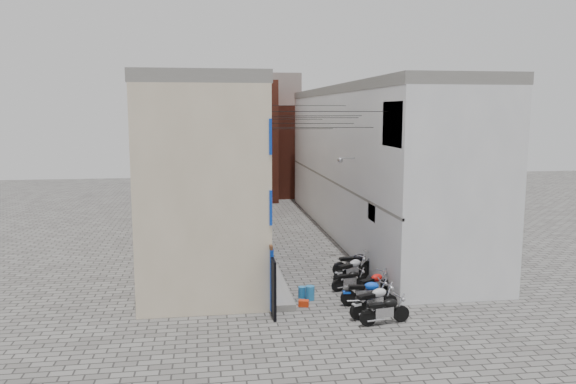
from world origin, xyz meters
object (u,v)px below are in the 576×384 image
water_jug_far (302,292)px  motorcycle_g (355,262)px  motorcycle_f (352,269)px  water_jug_near (310,293)px  person_a (261,247)px  motorcycle_d (373,283)px  red_crate (304,303)px  person_b (265,242)px  motorcycle_a (385,309)px  motorcycle_e (350,279)px  motorcycle_c (366,291)px  motorcycle_b (374,300)px

water_jug_far → motorcycle_g: bearing=43.0°
motorcycle_f → water_jug_near: (-2.25, -2.04, -0.32)m
water_jug_near → water_jug_far: size_ratio=1.22×
motorcycle_g → person_a: (-4.18, 1.71, 0.48)m
motorcycle_d → red_crate: bearing=-107.7°
person_b → motorcycle_g: bearing=-125.6°
motorcycle_a → motorcycle_d: 2.94m
person_a → person_b: bearing=-22.9°
person_a → water_jug_far: 4.70m
motorcycle_d → motorcycle_f: (-0.36, 2.08, 0.04)m
person_a → motorcycle_d: bearing=-143.7°
person_a → person_b: 0.90m
motorcycle_e → person_b: (-3.12, 4.61, 0.65)m
motorcycle_e → motorcycle_g: (0.77, 2.05, 0.13)m
person_b → motorcycle_d: bearing=-147.9°
motorcycle_c → person_b: (-3.26, 6.57, 0.56)m
motorcycle_d → person_a: person_a is taller
motorcycle_e → motorcycle_a: bearing=-10.1°
motorcycle_f → red_crate: size_ratio=5.58×
motorcycle_f → motorcycle_g: bearing=126.1°
motorcycle_c → motorcycle_f: size_ratio=0.95×
motorcycle_e → water_jug_far: bearing=-86.1°
motorcycle_e → motorcycle_f: 1.13m
motorcycle_f → motorcycle_g: 1.07m
red_crate → motorcycle_g: bearing=50.8°
motorcycle_e → red_crate: size_ratio=4.47×
motorcycle_b → motorcycle_f: bearing=154.0°
motorcycle_b → motorcycle_d: motorcycle_b is taller
motorcycle_b → water_jug_far: (-2.30, 2.39, -0.39)m
motorcycle_a → motorcycle_d: (0.46, 2.90, 0.01)m
motorcycle_b → motorcycle_d: size_ratio=1.10×
motorcycle_f → red_crate: bearing=-74.6°
water_jug_near → person_a: bearing=107.7°
motorcycle_a → motorcycle_f: motorcycle_f is taller
motorcycle_c → motorcycle_f: 3.03m
motorcycle_g → water_jug_near: bearing=-46.2°
motorcycle_d → water_jug_near: motorcycle_d is taller
motorcycle_a → motorcycle_b: (-0.13, 0.83, 0.07)m
motorcycle_f → water_jug_near: size_ratio=3.71×
motorcycle_g → motorcycle_b: bearing=-12.0°
motorcycle_d → water_jug_near: bearing=-121.1°
motorcycle_a → motorcycle_c: motorcycle_c is taller
person_a → person_b: size_ratio=0.95×
motorcycle_d → person_b: bearing=-176.1°
motorcycle_a → person_b: person_b is taller
motorcycle_a → motorcycle_f: 4.98m
motorcycle_g → person_b: (-3.89, 2.56, 0.52)m
motorcycle_f → person_a: bearing=-156.5°
water_jug_near → water_jug_far: bearing=135.1°
motorcycle_b → person_a: 7.71m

